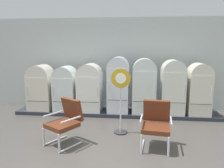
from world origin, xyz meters
The scene contains 13 objects.
ground centered at (0.00, 0.00, -0.03)m, with size 12.00×10.00×0.05m, color #494541.
back_wall centered at (0.00, 3.66, 1.49)m, with size 11.76×0.12×2.94m.
display_plinth centered at (0.00, 3.02, 0.05)m, with size 6.07×0.95×0.11m, color #292D36.
refrigerator_0 centered at (-2.33, 2.92, 0.83)m, with size 0.70×0.68×1.38m.
refrigerator_1 centered at (-1.56, 2.92, 0.82)m, with size 0.65×0.69×1.35m.
refrigerator_2 centered at (-0.80, 2.93, 0.86)m, with size 0.70×0.70×1.43m.
refrigerator_3 centered at (0.06, 2.89, 0.98)m, with size 0.62×0.63×1.64m.
refrigerator_4 centered at (0.82, 2.88, 0.95)m, with size 0.68×0.61×1.60m.
refrigerator_5 centered at (1.64, 2.91, 0.94)m, with size 0.65×0.67×1.56m.
refrigerator_6 centered at (2.37, 2.90, 0.89)m, with size 0.62×0.64×1.47m.
armchair_left centered at (-0.89, 0.84, 0.52)m, with size 0.82×0.86×0.96m.
armchair_right centered at (1.00, 0.88, 0.52)m, with size 0.67×0.73×0.96m.
sign_stand centered at (0.23, 1.51, 0.76)m, with size 0.45×0.32×1.55m.
Camera 1 is at (0.55, -3.40, 2.06)m, focal length 34.75 mm.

